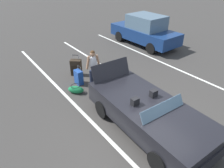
{
  "coord_description": "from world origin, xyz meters",
  "views": [
    {
      "loc": [
        3.18,
        -3.72,
        4.45
      ],
      "look_at": [
        -1.8,
        -0.0,
        0.75
      ],
      "focal_mm": 32.51,
      "sensor_mm": 36.0,
      "label": 1
    }
  ],
  "objects_px": {
    "parked_sedan_near": "(145,30)",
    "traveler_person": "(93,68)",
    "suitcase_medium_bright": "(79,77)",
    "duffel_bag": "(76,89)",
    "suitcase_small_carryon": "(96,74)",
    "suitcase_large_black": "(76,68)",
    "convertible_car": "(153,117)"
  },
  "relations": [
    {
      "from": "suitcase_medium_bright",
      "to": "traveler_person",
      "type": "xyz_separation_m",
      "value": [
        0.69,
        0.33,
        0.62
      ]
    },
    {
      "from": "suitcase_large_black",
      "to": "suitcase_medium_bright",
      "type": "xyz_separation_m",
      "value": [
        0.79,
        -0.31,
        -0.06
      ]
    },
    {
      "from": "duffel_bag",
      "to": "convertible_car",
      "type": "bearing_deg",
      "value": 13.61
    },
    {
      "from": "traveler_person",
      "to": "suitcase_large_black",
      "type": "bearing_deg",
      "value": -164.43
    },
    {
      "from": "convertible_car",
      "to": "suitcase_small_carryon",
      "type": "xyz_separation_m",
      "value": [
        -3.77,
        0.46,
        -0.34
      ]
    },
    {
      "from": "suitcase_medium_bright",
      "to": "convertible_car",
      "type": "bearing_deg",
      "value": 94.71
    },
    {
      "from": "suitcase_large_black",
      "to": "traveler_person",
      "type": "distance_m",
      "value": 1.58
    },
    {
      "from": "suitcase_small_carryon",
      "to": "suitcase_large_black",
      "type": "bearing_deg",
      "value": 46.57
    },
    {
      "from": "suitcase_medium_bright",
      "to": "duffel_bag",
      "type": "xyz_separation_m",
      "value": [
        0.57,
        -0.45,
        -0.15
      ]
    },
    {
      "from": "suitcase_large_black",
      "to": "suitcase_medium_bright",
      "type": "height_order",
      "value": "suitcase_large_black"
    },
    {
      "from": "convertible_car",
      "to": "parked_sedan_near",
      "type": "xyz_separation_m",
      "value": [
        -5.8,
        5.38,
        0.3
      ]
    },
    {
      "from": "convertible_car",
      "to": "suitcase_medium_bright",
      "type": "height_order",
      "value": "convertible_car"
    },
    {
      "from": "suitcase_large_black",
      "to": "suitcase_medium_bright",
      "type": "relative_size",
      "value": 1.16
    },
    {
      "from": "suitcase_small_carryon",
      "to": "traveler_person",
      "type": "bearing_deg",
      "value": 158.18
    },
    {
      "from": "suitcase_medium_bright",
      "to": "suitcase_small_carryon",
      "type": "relative_size",
      "value": 1.65
    },
    {
      "from": "suitcase_medium_bright",
      "to": "traveler_person",
      "type": "height_order",
      "value": "traveler_person"
    },
    {
      "from": "convertible_car",
      "to": "suitcase_medium_bright",
      "type": "relative_size",
      "value": 5.09
    },
    {
      "from": "traveler_person",
      "to": "suitcase_medium_bright",
      "type": "bearing_deg",
      "value": -139.71
    },
    {
      "from": "suitcase_small_carryon",
      "to": "suitcase_medium_bright",
      "type": "bearing_deg",
      "value": 99.51
    },
    {
      "from": "suitcase_large_black",
      "to": "duffel_bag",
      "type": "height_order",
      "value": "suitcase_large_black"
    },
    {
      "from": "parked_sedan_near",
      "to": "traveler_person",
      "type": "bearing_deg",
      "value": 114.46
    },
    {
      "from": "traveler_person",
      "to": "duffel_bag",
      "type": "bearing_deg",
      "value": -84.09
    },
    {
      "from": "suitcase_large_black",
      "to": "suitcase_medium_bright",
      "type": "bearing_deg",
      "value": 20.68
    },
    {
      "from": "suitcase_small_carryon",
      "to": "traveler_person",
      "type": "height_order",
      "value": "traveler_person"
    },
    {
      "from": "suitcase_large_black",
      "to": "convertible_car",
      "type": "bearing_deg",
      "value": 42.47
    },
    {
      "from": "suitcase_small_carryon",
      "to": "duffel_bag",
      "type": "distance_m",
      "value": 1.34
    },
    {
      "from": "suitcase_medium_bright",
      "to": "suitcase_large_black",
      "type": "bearing_deg",
      "value": -111.7
    },
    {
      "from": "duffel_bag",
      "to": "suitcase_small_carryon",
      "type": "bearing_deg",
      "value": 109.97
    },
    {
      "from": "suitcase_small_carryon",
      "to": "traveler_person",
      "type": "relative_size",
      "value": 0.3
    },
    {
      "from": "suitcase_small_carryon",
      "to": "parked_sedan_near",
      "type": "relative_size",
      "value": 0.11
    },
    {
      "from": "suitcase_large_black",
      "to": "suitcase_small_carryon",
      "type": "bearing_deg",
      "value": 70.93
    },
    {
      "from": "suitcase_small_carryon",
      "to": "duffel_bag",
      "type": "relative_size",
      "value": 0.74
    }
  ]
}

